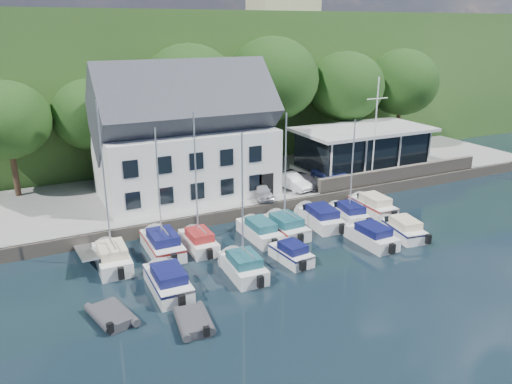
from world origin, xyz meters
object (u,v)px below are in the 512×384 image
Objects in this scene: car_silver at (261,191)px; boat_r1_5 at (320,215)px; boat_r2_1 at (242,206)px; dinghy_1 at (194,320)px; boat_r1_3 at (259,229)px; boat_r1_7 at (373,204)px; boat_r1_4 at (285,174)px; boat_r2_3 at (371,234)px; car_dgrey at (304,180)px; boat_r2_0 at (168,279)px; boat_r2_4 at (403,227)px; car_blue at (334,175)px; boat_r1_1 at (159,186)px; flagpole at (375,130)px; club_pavilion at (362,148)px; boat_r1_2 at (196,189)px; dinghy_0 at (112,314)px; boat_r1_6 at (352,167)px; boat_r1_0 at (106,196)px; harbor_building at (185,143)px; car_white at (292,181)px; boat_r2_2 at (291,252)px.

boat_r1_5 is at bearing -53.26° from car_silver.
dinghy_1 is at bearing -137.26° from boat_r2_1.
boat_r1_7 is (10.59, 0.45, 0.05)m from boat_r1_3.
boat_r2_3 is at bearing -43.58° from boat_r1_4.
boat_r1_7 is at bearing 48.51° from boat_r2_3.
boat_r2_0 is at bearing -165.58° from car_dgrey.
boat_r2_0 is 1.08× the size of boat_r2_4.
boat_r1_7 is at bearing -101.33° from car_blue.
boat_r2_3 is 2.04× the size of dinghy_1.
dinghy_1 is at bearing -134.42° from boat_r1_3.
boat_r1_7 reaches higher than boat_r2_0.
car_dgrey is 0.43× the size of boat_r1_1.
boat_r1_7 is (8.57, 0.55, -3.79)m from boat_r1_4.
car_blue is at bearing 165.10° from flagpole.
boat_r1_2 reaches higher than club_pavilion.
dinghy_0 is (-14.48, -11.27, -1.24)m from car_silver.
boat_r2_4 is 1.95× the size of dinghy_1.
boat_r2_1 is 3.05× the size of dinghy_1.
boat_r1_1 is 14.85m from boat_r1_6.
boat_r1_2 is (-7.40, -5.05, 2.76)m from car_silver.
boat_r1_0 is (-13.22, -5.10, 3.18)m from car_silver.
boat_r1_6 reaches higher than club_pavilion.
boat_r2_1 is at bearing -95.02° from harbor_building.
boat_r1_1 is (-13.27, -5.50, 3.08)m from car_white.
boat_r1_7 is at bearing 87.08° from boat_r2_4.
car_dgrey is 10.71m from boat_r2_4.
boat_r1_2 is (-15.31, -6.02, 2.67)m from car_blue.
boat_r2_0 is 1.36× the size of boat_r2_2.
boat_r1_6 is (18.27, -0.20, -0.43)m from boat_r1_0.
harbor_building is at bearing 140.37° from boat_r2_4.
boat_r1_5 is at bearing 6.78° from dinghy_0.
boat_r1_5 is 1.07× the size of boat_r2_0.
boat_r1_3 reaches higher than dinghy_0.
car_silver is at bearing 60.61° from boat_r1_3.
boat_r1_2 is at bearing 2.17° from boat_r1_0.
boat_r1_4 is (2.02, -0.10, 3.84)m from boat_r1_3.
boat_r1_3 is (10.35, -0.19, -4.04)m from boat_r1_0.
boat_r2_4 is at bearing -41.75° from boat_r1_5.
boat_r2_2 is at bearing -4.87° from dinghy_0.
boat_r2_1 reaches higher than boat_r1_2.
club_pavilion is 11.94m from boat_r1_6.
boat_r2_0 reaches higher than boat_r2_3.
flagpole is 1.55× the size of boat_r2_3.
flagpole is at bearing 22.25° from boat_r1_4.
car_white is at bearing 20.97° from dinghy_0.
car_blue is 16.67m from boat_r1_2.
boat_r2_2 is at bearing 7.65° from boat_r2_1.
boat_r1_0 is at bearing -131.82° from harbor_building.
boat_r2_2 is 1.49× the size of dinghy_0.
boat_r2_2 is 1.55× the size of dinghy_1.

